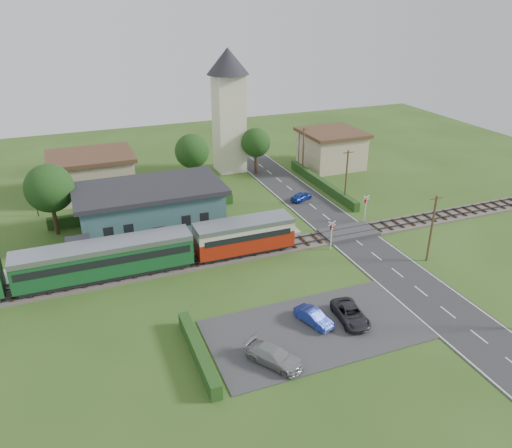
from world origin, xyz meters
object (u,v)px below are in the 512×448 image
object	(u,v)px
train	(69,265)
crossing_signal_near	(332,231)
church_tower	(229,102)
car_park_silver	(274,356)
car_park_dark	(351,314)
crossing_signal_far	(366,204)
equipment_hut	(80,251)
house_west	(92,174)
pedestrian_near	(246,230)
car_park_blue	(313,317)
pedestrian_far	(107,252)
car_on_road	(301,196)
station_building	(151,208)
house_east	(331,148)

from	to	relation	value
train	crossing_signal_near	bearing A→B (deg)	-5.39
church_tower	car_park_silver	distance (m)	44.94
church_tower	car_park_dark	size ratio (longest dim) A/B	4.02
crossing_signal_far	equipment_hut	bearing A→B (deg)	178.54
equipment_hut	crossing_signal_far	size ratio (longest dim) A/B	0.78
train	house_west	bearing A→B (deg)	79.92
pedestrian_near	car_park_blue	bearing A→B (deg)	87.49
church_tower	pedestrian_far	bearing A→B (deg)	-131.87
church_tower	car_park_blue	size ratio (longest dim) A/B	5.00
house_west	car_park_silver	size ratio (longest dim) A/B	2.45
house_west	car_on_road	bearing A→B (deg)	-26.25
crossing_signal_near	car_park_blue	xyz separation A→B (m)	(-7.63, -10.83, -1.48)
pedestrian_far	train	bearing A→B (deg)	112.64
equipment_hut	station_building	distance (m)	9.92
house_west	house_east	bearing A→B (deg)	-1.64
church_tower	house_east	bearing A→B (deg)	-14.93
crossing_signal_near	pedestrian_near	xyz separation A→B (m)	(-7.43, 5.12, -0.88)
car_on_road	car_park_silver	world-z (taller)	car_park_silver
crossing_signal_far	car_park_dark	world-z (taller)	crossing_signal_far
crossing_signal_far	pedestrian_near	distance (m)	14.66
train	pedestrian_near	distance (m)	18.28
church_tower	house_west	xyz separation A→B (m)	(-20.00, -3.00, -7.43)
crossing_signal_near	church_tower	bearing A→B (deg)	92.82
station_building	house_west	bearing A→B (deg)	109.65
station_building	car_park_silver	xyz separation A→B (m)	(3.91, -25.49, -1.97)
train	car_park_dark	world-z (taller)	train
house_east	pedestrian_near	size ratio (longest dim) A/B	5.43
train	car_park_silver	size ratio (longest dim) A/B	9.80
crossing_signal_near	crossing_signal_far	size ratio (longest dim) A/B	1.00
station_building	crossing_signal_far	size ratio (longest dim) A/B	4.88
house_west	crossing_signal_far	size ratio (longest dim) A/B	3.30
house_east	house_west	bearing A→B (deg)	178.36
equipment_hut	pedestrian_near	size ratio (longest dim) A/B	1.57
pedestrian_near	church_tower	bearing A→B (deg)	-106.32
house_east	pedestrian_near	distance (m)	28.58
house_west	train	bearing A→B (deg)	-100.08
pedestrian_far	house_east	bearing A→B (deg)	-80.24
car_park_silver	car_park_dark	distance (m)	8.23
equipment_hut	pedestrian_far	size ratio (longest dim) A/B	1.60
house_west	pedestrian_far	size ratio (longest dim) A/B	6.76
house_east	car_park_blue	xyz separation A→B (m)	(-21.23, -35.24, -2.14)
station_building	train	distance (m)	12.80
car_park_blue	car_park_silver	size ratio (longest dim) A/B	0.80
equipment_hut	car_park_blue	distance (m)	23.50
equipment_hut	station_building	world-z (taller)	station_building
station_building	house_east	world-z (taller)	house_east
equipment_hut	car_on_road	size ratio (longest dim) A/B	0.80
crossing_signal_far	car_on_road	distance (m)	9.53
station_building	car_park_silver	size ratio (longest dim) A/B	3.63
church_tower	car_on_road	size ratio (longest dim) A/B	5.53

